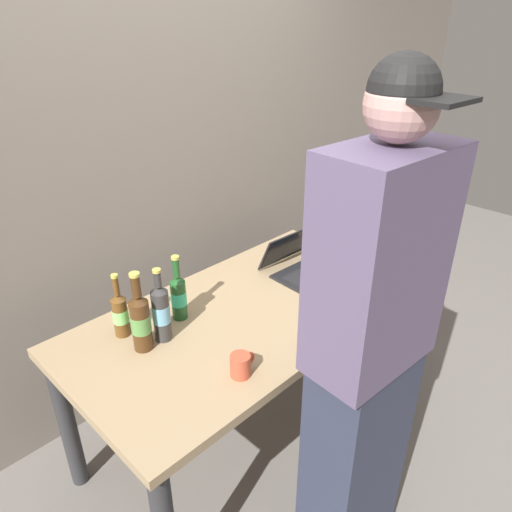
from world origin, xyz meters
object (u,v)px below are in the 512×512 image
at_px(laptop, 301,262).
at_px(beer_bottle_dark, 120,313).
at_px(beer_bottle_green, 178,295).
at_px(coffee_mug, 241,365).
at_px(beer_bottle_brown, 141,320).
at_px(beer_bottle_amber, 161,312).
at_px(person_figure, 367,360).

bearing_deg(laptop, beer_bottle_dark, 169.50).
relative_size(beer_bottle_green, coffee_mug, 2.76).
bearing_deg(laptop, beer_bottle_green, 171.64).
bearing_deg(laptop, beer_bottle_brown, 177.75).
bearing_deg(beer_bottle_amber, beer_bottle_dark, 125.29).
relative_size(beer_bottle_dark, person_figure, 0.15).
distance_m(beer_bottle_green, coffee_mug, 0.46).
distance_m(beer_bottle_amber, beer_bottle_dark, 0.18).
bearing_deg(beer_bottle_amber, laptop, -2.10).
height_order(beer_bottle_green, person_figure, person_figure).
height_order(beer_bottle_amber, coffee_mug, beer_bottle_amber).
relative_size(beer_bottle_amber, beer_bottle_dark, 1.14).
relative_size(laptop, beer_bottle_brown, 1.08).
xyz_separation_m(person_figure, coffee_mug, (-0.20, 0.39, -0.13)).
xyz_separation_m(laptop, beer_bottle_brown, (-0.92, 0.04, 0.09)).
distance_m(beer_bottle_green, person_figure, 0.85).
bearing_deg(beer_bottle_dark, person_figure, -67.91).
bearing_deg(beer_bottle_brown, person_figure, -65.07).
height_order(beer_bottle_green, coffee_mug, beer_bottle_green).
height_order(beer_bottle_brown, coffee_mug, beer_bottle_brown).
distance_m(beer_bottle_green, beer_bottle_dark, 0.25).
relative_size(laptop, coffee_mug, 3.39).
relative_size(beer_bottle_green, beer_bottle_dark, 1.06).
bearing_deg(beer_bottle_green, beer_bottle_amber, -152.59).
xyz_separation_m(beer_bottle_dark, coffee_mug, (0.17, -0.52, -0.06)).
xyz_separation_m(beer_bottle_dark, person_figure, (0.37, -0.91, 0.07)).
bearing_deg(beer_bottle_dark, coffee_mug, -71.78).
xyz_separation_m(beer_bottle_brown, coffee_mug, (0.16, -0.38, -0.09)).
bearing_deg(coffee_mug, person_figure, -63.00).
bearing_deg(coffee_mug, beer_bottle_amber, 100.62).
bearing_deg(beer_bottle_green, person_figure, -81.15).
bearing_deg(beer_bottle_amber, coffee_mug, -79.38).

